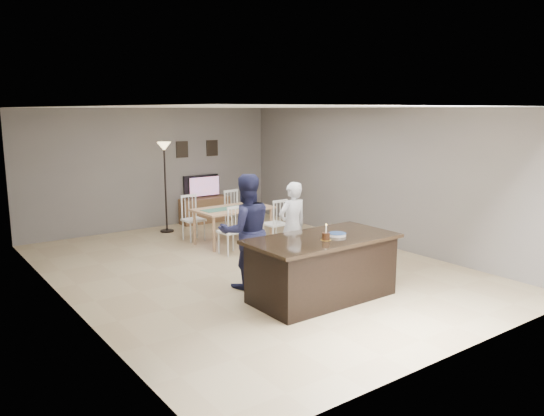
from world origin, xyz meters
TOP-DOWN VIEW (x-y plane):
  - floor at (0.00, 0.00)m, footprint 8.00×8.00m
  - room_shell at (0.00, 0.00)m, footprint 8.00×8.00m
  - kitchen_island at (0.00, -1.80)m, footprint 2.15×1.10m
  - tv_console at (1.20, 3.77)m, footprint 1.20×0.40m
  - television at (1.20, 3.84)m, footprint 0.91×0.12m
  - tv_screen_glow at (1.20, 3.76)m, footprint 0.78×0.00m
  - picture_frames at (1.15, 3.98)m, footprint 1.10×0.02m
  - doorway at (-2.99, -2.30)m, footprint 0.00×2.10m
  - woman at (0.53, -0.45)m, footprint 0.55×0.37m
  - man at (-0.58, -0.73)m, footprint 0.99×0.86m
  - birthday_cake at (-0.08, -1.95)m, footprint 0.15×0.15m
  - plate_stack at (0.21, -1.87)m, footprint 0.26×0.26m
  - dining_table at (0.69, 1.68)m, footprint 1.57×1.79m
  - floor_lamp at (0.03, 3.39)m, footprint 0.30×0.30m

SIDE VIEW (x-z plane):
  - floor at x=0.00m, z-range 0.00..0.00m
  - tv_console at x=1.20m, z-range 0.00..0.60m
  - kitchen_island at x=0.00m, z-range 0.00..0.90m
  - dining_table at x=0.69m, z-range 0.13..1.06m
  - woman at x=0.53m, z-range 0.00..1.49m
  - television at x=1.20m, z-range 0.60..1.13m
  - man at x=-0.58m, z-range 0.00..1.73m
  - tv_screen_glow at x=1.20m, z-range 0.48..1.26m
  - plate_stack at x=0.21m, z-range 0.90..0.94m
  - birthday_cake at x=-0.08m, z-range 0.84..1.07m
  - doorway at x=-2.99m, z-range -0.07..2.58m
  - floor_lamp at x=0.03m, z-range 0.54..2.52m
  - room_shell at x=0.00m, z-range -2.32..5.68m
  - picture_frames at x=1.15m, z-range 1.56..1.94m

